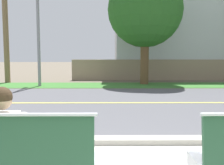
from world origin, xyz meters
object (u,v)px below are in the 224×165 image
seated_person_white (7,136)px  streetlamp (39,5)px  bench_left (20,160)px  shade_tree_far_left (148,4)px

seated_person_white → streetlamp: streetlamp is taller
streetlamp → bench_left: bearing=-76.1°
bench_left → seated_person_white: (-0.19, 0.17, 0.23)m
bench_left → seated_person_white: size_ratio=1.37×
seated_person_white → streetlamp: 12.04m
streetlamp → shade_tree_far_left: 5.96m
bench_left → seated_person_white: 0.34m
shade_tree_far_left → bench_left: bearing=-104.5°
seated_person_white → shade_tree_far_left: size_ratio=0.18×
seated_person_white → shade_tree_far_left: (3.31, 11.88, 3.85)m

